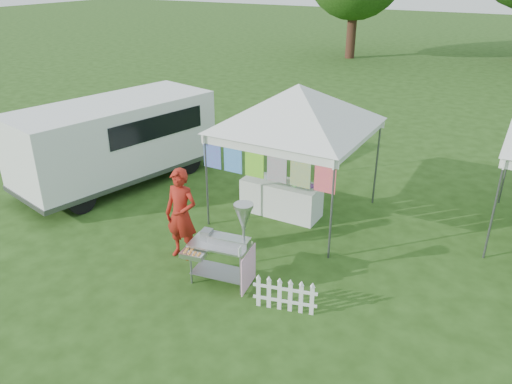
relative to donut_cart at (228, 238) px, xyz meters
The scene contains 7 objects.
ground 1.05m from the donut_cart, 118.74° to the right, with size 120.00×120.00×0.00m, color #234112.
canopy_main 3.73m from the donut_cart, 93.71° to the left, with size 4.24×4.24×3.45m.
donut_cart is the anchor object (origin of this frame).
vendor 1.35m from the donut_cart, 163.75° to the left, with size 0.67×0.44×1.84m, color maroon.
cargo_van 5.65m from the donut_cart, 151.91° to the left, with size 3.14×5.46×2.13m.
picket_fence 1.38m from the donut_cart, ahead, with size 1.05×0.29×0.56m.
display_table 3.06m from the donut_cart, 98.90° to the left, with size 1.80×0.70×0.78m, color white.
Camera 1 is at (4.29, -5.91, 5.27)m, focal length 35.00 mm.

